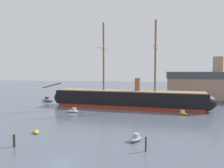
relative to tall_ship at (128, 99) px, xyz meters
name	(u,v)px	position (x,y,z in m)	size (l,w,h in m)	color
ground_plane	(61,163)	(-3.83, -46.86, -3.07)	(400.00, 400.00, 0.00)	slate
tall_ship	(128,99)	(0.00, 0.00, 0.00)	(59.47, 13.29, 28.60)	maroon
dinghy_foreground_left	(36,132)	(-15.07, -33.29, -2.76)	(2.28, 2.79, 0.61)	gold
motorboat_foreground_right	(136,138)	(5.59, -34.82, -2.57)	(2.79, 3.67, 1.43)	gray
motorboat_alongside_bow	(73,111)	(-15.40, -10.56, -2.55)	(3.71, 2.10, 1.47)	silver
motorboat_alongside_stern	(183,113)	(16.71, -7.72, -2.60)	(2.60, 3.41, 1.33)	gold
motorboat_far_left	(48,100)	(-33.44, 9.21, -2.36)	(5.10, 3.01, 2.00)	gray
dinghy_far_right	(213,107)	(27.49, 5.22, -2.80)	(2.41, 1.64, 0.52)	orange
dinghy_distant_centre	(135,100)	(0.66, 18.10, -2.81)	(1.50, 2.32, 0.51)	#B22D28
mooring_piling_nearest	(146,144)	(7.64, -39.77, -1.88)	(0.29, 0.29, 2.37)	#423323
mooring_piling_left_pair	(14,141)	(-14.42, -41.82, -2.00)	(0.41, 0.41, 2.13)	#382B1E
dockside_warehouse_right	(220,86)	(34.52, 24.47, 2.86)	(46.00, 12.90, 17.99)	#565659
seagull_in_flight	(118,78)	(-1.24, -13.33, 7.65)	(1.03, 0.83, 0.13)	silver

